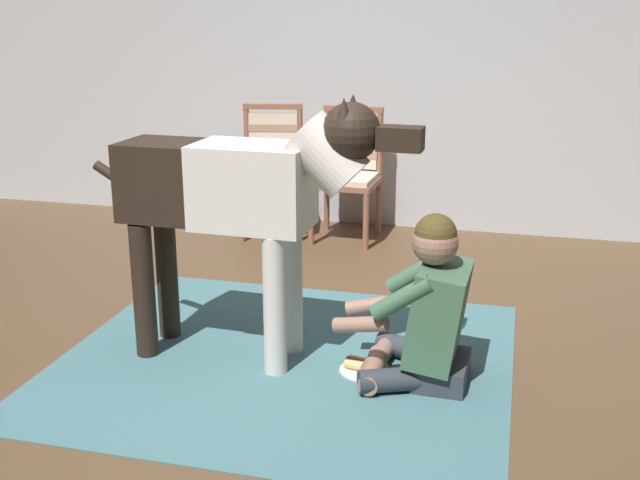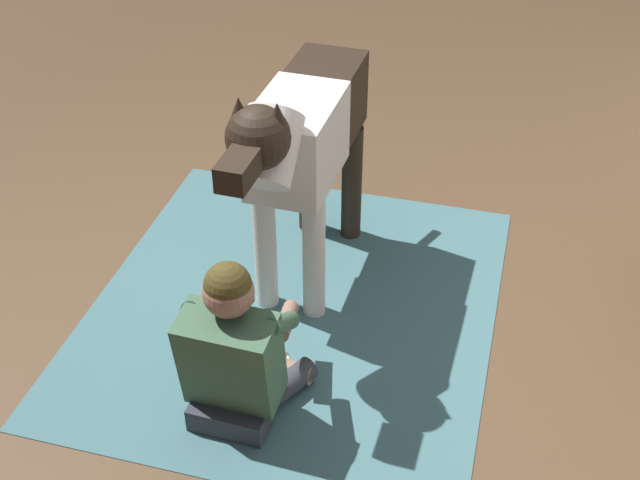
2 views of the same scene
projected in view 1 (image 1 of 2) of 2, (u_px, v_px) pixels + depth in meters
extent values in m
plane|color=brown|center=(267.00, 364.00, 3.84)|extent=(12.97, 12.97, 0.00)
cube|color=#B4B7BA|center=(373.00, 60.00, 5.96)|extent=(7.49, 0.10, 2.60)
cube|color=#447177|center=(285.00, 359.00, 3.88)|extent=(2.22, 2.00, 0.01)
cylinder|color=#8D5841|center=(297.00, 215.00, 5.76)|extent=(0.04, 0.04, 0.42)
cylinder|color=#8D5841|center=(242.00, 214.00, 5.77)|extent=(0.04, 0.04, 0.42)
cylinder|color=#8D5841|center=(300.00, 201.00, 6.16)|extent=(0.04, 0.04, 0.42)
cylinder|color=#8D5841|center=(249.00, 201.00, 6.17)|extent=(0.04, 0.04, 0.42)
cube|color=#8D5841|center=(271.00, 178.00, 5.90)|extent=(0.55, 0.55, 0.04)
cube|color=beige|center=(271.00, 174.00, 5.89)|extent=(0.50, 0.50, 0.04)
cylinder|color=#8D5841|center=(300.00, 138.00, 6.01)|extent=(0.04, 0.04, 0.52)
cylinder|color=#8D5841|center=(247.00, 137.00, 6.02)|extent=(0.04, 0.04, 0.52)
cube|color=#8D5841|center=(273.00, 107.00, 5.95)|extent=(0.46, 0.14, 0.04)
cube|color=beige|center=(273.00, 139.00, 6.02)|extent=(0.38, 0.13, 0.40)
cube|color=#A57B65|center=(273.00, 127.00, 5.99)|extent=(0.39, 0.14, 0.06)
cube|color=#A57B65|center=(274.00, 150.00, 6.04)|extent=(0.39, 0.14, 0.06)
cylinder|color=#8D5841|center=(366.00, 222.00, 5.58)|extent=(0.04, 0.04, 0.42)
cylinder|color=#8D5841|center=(311.00, 217.00, 5.69)|extent=(0.04, 0.04, 0.42)
cylinder|color=#8D5841|center=(378.00, 208.00, 5.96)|extent=(0.04, 0.04, 0.42)
cylinder|color=#8D5841|center=(327.00, 204.00, 6.07)|extent=(0.04, 0.04, 0.42)
cube|color=#8D5841|center=(346.00, 183.00, 5.76)|extent=(0.48, 0.48, 0.04)
cube|color=beige|center=(346.00, 178.00, 5.75)|extent=(0.44, 0.44, 0.04)
cylinder|color=#8D5841|center=(380.00, 142.00, 5.81)|extent=(0.04, 0.04, 0.52)
cylinder|color=#8D5841|center=(327.00, 140.00, 5.93)|extent=(0.04, 0.04, 0.52)
cube|color=#8D5841|center=(354.00, 109.00, 5.80)|extent=(0.46, 0.06, 0.04)
cube|color=beige|center=(353.00, 142.00, 5.87)|extent=(0.38, 0.06, 0.40)
cube|color=#A57B65|center=(353.00, 131.00, 5.85)|extent=(0.39, 0.07, 0.06)
cube|color=#A57B65|center=(353.00, 154.00, 5.90)|extent=(0.39, 0.07, 0.06)
cube|color=#33373F|center=(441.00, 370.00, 3.64)|extent=(0.25, 0.35, 0.12)
cylinder|color=#33373F|center=(402.00, 379.00, 3.54)|extent=(0.41, 0.26, 0.11)
cylinder|color=#996E5D|center=(373.00, 370.00, 3.65)|extent=(0.11, 0.36, 0.09)
cylinder|color=#33373F|center=(413.00, 351.00, 3.82)|extent=(0.41, 0.28, 0.11)
cylinder|color=#996E5D|center=(381.00, 355.00, 3.80)|extent=(0.13, 0.37, 0.09)
cube|color=#3F6448|center=(438.00, 313.00, 3.56)|extent=(0.29, 0.41, 0.48)
cylinder|color=#3F6448|center=(402.00, 298.00, 3.40)|extent=(0.29, 0.09, 0.24)
cylinder|color=#996E5D|center=(360.00, 324.00, 3.55)|extent=(0.28, 0.12, 0.12)
cylinder|color=#3F6448|center=(416.00, 273.00, 3.73)|extent=(0.29, 0.09, 0.24)
cylinder|color=#996E5D|center=(372.00, 305.00, 3.78)|extent=(0.28, 0.10, 0.12)
sphere|color=#996E5D|center=(435.00, 242.00, 3.47)|extent=(0.21, 0.21, 0.21)
sphere|color=#4A3E1C|center=(436.00, 235.00, 3.46)|extent=(0.19, 0.19, 0.19)
cylinder|color=silver|center=(292.00, 288.00, 3.88)|extent=(0.11, 0.11, 0.69)
cylinder|color=silver|center=(275.00, 306.00, 3.66)|extent=(0.11, 0.11, 0.69)
cylinder|color=black|center=(167.00, 275.00, 4.07)|extent=(0.11, 0.11, 0.69)
cylinder|color=black|center=(144.00, 291.00, 3.84)|extent=(0.11, 0.11, 0.69)
cube|color=silver|center=(253.00, 186.00, 3.65)|extent=(0.56, 0.37, 0.40)
cube|color=black|center=(172.00, 180.00, 3.77)|extent=(0.49, 0.35, 0.38)
cylinder|color=silver|center=(327.00, 155.00, 3.50)|extent=(0.40, 0.26, 0.40)
sphere|color=black|center=(351.00, 132.00, 3.44)|extent=(0.27, 0.27, 0.27)
cube|color=black|center=(400.00, 139.00, 3.39)|extent=(0.20, 0.13, 0.11)
cone|color=black|center=(353.00, 107.00, 3.49)|extent=(0.10, 0.10, 0.12)
cone|color=black|center=(344.00, 111.00, 3.34)|extent=(0.10, 0.10, 0.12)
cylinder|color=black|center=(126.00, 185.00, 3.85)|extent=(0.35, 0.06, 0.23)
cylinder|color=silver|center=(365.00, 371.00, 3.76)|extent=(0.25, 0.25, 0.01)
cylinder|color=#DAB16E|center=(363.00, 367.00, 3.73)|extent=(0.19, 0.09, 0.05)
cylinder|color=#DAB16E|center=(367.00, 363.00, 3.77)|extent=(0.19, 0.09, 0.05)
cylinder|color=maroon|center=(365.00, 364.00, 3.74)|extent=(0.20, 0.08, 0.04)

